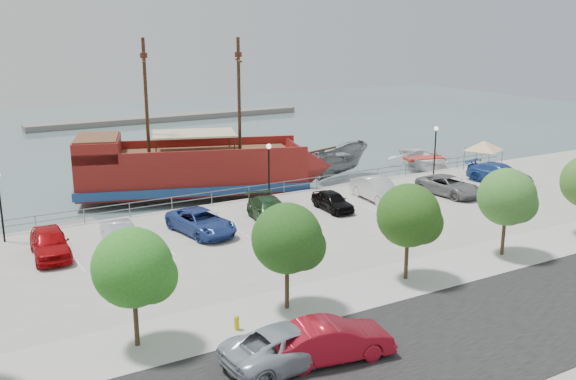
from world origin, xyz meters
TOP-DOWN VIEW (x-y plane):
  - ground at (0.00, 0.00)m, footprint 160.00×160.00m
  - street at (0.00, -16.00)m, footprint 100.00×8.00m
  - sidewalk at (0.00, -10.00)m, footprint 100.00×4.00m
  - seawall_railing at (0.00, 7.80)m, footprint 50.00×0.06m
  - far_shore at (10.00, 55.00)m, footprint 40.00×3.00m
  - pirate_ship at (-1.59, 13.37)m, footprint 21.27×11.87m
  - patrol_boat at (10.78, 13.19)m, footprint 7.66×4.60m
  - speedboat at (20.10, 12.08)m, footprint 7.46×9.05m
  - dock_west at (-15.47, 9.20)m, footprint 8.01×3.59m
  - dock_mid at (7.13, 9.20)m, footprint 6.58×2.56m
  - dock_east at (16.09, 9.20)m, footprint 6.84×2.69m
  - canopy_tent at (20.76, 5.56)m, footprint 4.96×4.96m
  - street_van at (-10.24, -14.24)m, footprint 5.69×2.87m
  - street_sedan at (-8.80, -14.81)m, footprint 5.11×2.52m
  - fire_hydrant at (-10.93, -10.80)m, footprint 0.24×0.24m
  - lamp_post_mid at (0.00, 6.50)m, footprint 0.36×0.36m
  - lamp_post_right at (16.00, 6.50)m, footprint 0.36×0.36m
  - tree_b at (-14.85, -10.07)m, footprint 3.30×3.20m
  - tree_c at (-7.85, -10.07)m, footprint 3.30×3.20m
  - tree_d at (-0.85, -10.07)m, footprint 3.30×3.20m
  - tree_e at (6.15, -10.07)m, footprint 3.30×3.20m
  - parked_car_a at (-16.07, 2.48)m, footprint 2.28×4.96m
  - parked_car_b at (-12.09, 2.45)m, footprint 1.51×4.11m
  - parked_car_c at (-7.17, 2.10)m, footprint 3.34×5.69m
  - parked_car_d at (-2.32, 2.05)m, footprint 3.07×5.59m
  - parked_car_e at (2.74, 2.26)m, footprint 1.82×4.04m
  - parked_car_f at (7.00, 2.70)m, footprint 2.23×5.24m
  - parked_car_g at (12.70, 1.24)m, footprint 2.95×5.46m
  - parked_car_h at (18.87, 1.85)m, footprint 3.33×5.88m

SIDE VIEW (x-z plane):
  - ground at x=0.00m, z-range -1.00..-1.00m
  - dock_mid at x=7.13m, z-range -1.00..-0.63m
  - dock_east at x=16.09m, z-range -1.00..-0.62m
  - dock_west at x=-15.47m, z-range -1.00..-0.56m
  - far_shore at x=10.00m, z-range -1.00..-0.20m
  - speedboat at x=20.10m, z-range -1.00..0.63m
  - street at x=0.00m, z-range -0.01..0.03m
  - sidewalk at x=0.00m, z-range -0.01..0.04m
  - fire_hydrant at x=-10.93m, z-range 0.03..0.73m
  - patrol_boat at x=10.78m, z-range -1.00..1.78m
  - seawall_railing at x=0.00m, z-range 0.03..1.03m
  - parked_car_b at x=-12.09m, z-range 0.00..1.34m
  - parked_car_e at x=2.74m, z-range 0.00..1.35m
  - parked_car_g at x=12.70m, z-range 0.00..1.46m
  - parked_car_c at x=-7.17m, z-range 0.00..1.49m
  - parked_car_d at x=-2.32m, z-range 0.00..1.53m
  - street_van at x=-10.24m, z-range 0.00..1.54m
  - parked_car_h at x=18.87m, z-range 0.00..1.61m
  - street_sedan at x=-8.80m, z-range 0.00..1.61m
  - parked_car_a at x=-16.07m, z-range 0.00..1.65m
  - parked_car_f at x=7.00m, z-range 0.00..1.68m
  - pirate_ship at x=-1.59m, z-range -5.39..7.80m
  - canopy_tent at x=20.76m, z-range 1.18..4.37m
  - lamp_post_mid at x=0.00m, z-range 0.80..5.08m
  - lamp_post_right at x=16.00m, z-range 0.80..5.08m
  - tree_b at x=-14.85m, z-range 0.80..5.80m
  - tree_c at x=-7.85m, z-range 0.80..5.80m
  - tree_d at x=-0.85m, z-range 0.80..5.80m
  - tree_e at x=6.15m, z-range 0.80..5.80m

